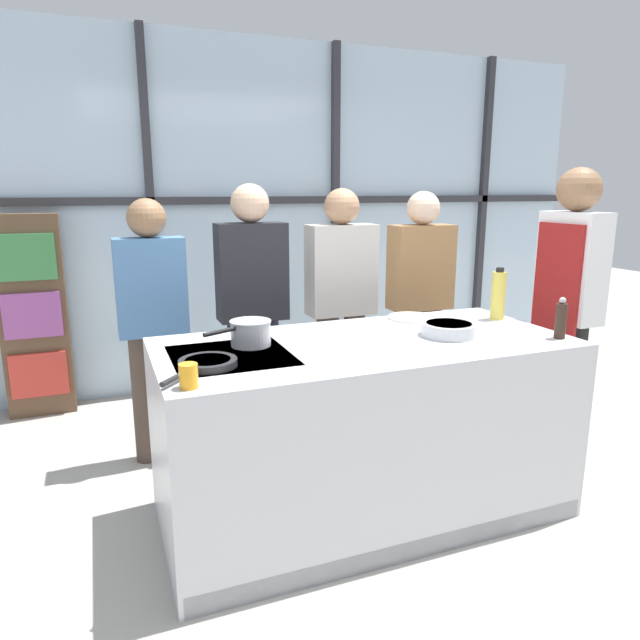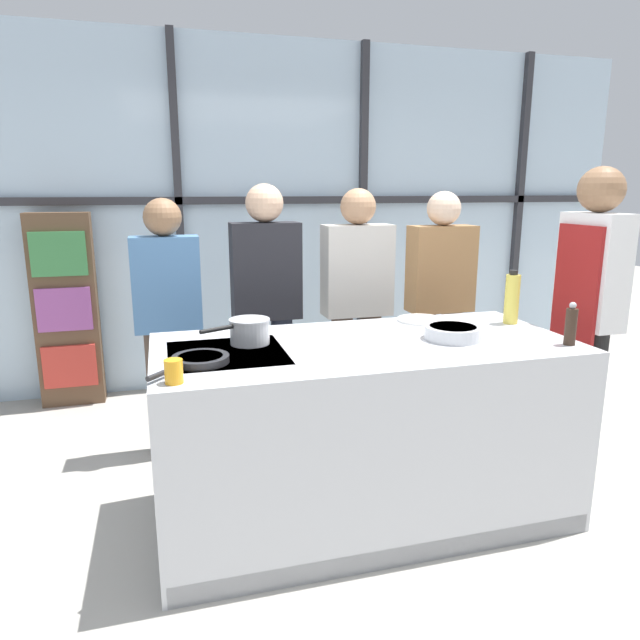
{
  "view_description": "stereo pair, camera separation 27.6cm",
  "coord_description": "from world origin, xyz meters",
  "px_view_note": "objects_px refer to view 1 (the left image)",
  "views": [
    {
      "loc": [
        -1.19,
        -2.41,
        1.63
      ],
      "look_at": [
        -0.2,
        0.1,
        1.01
      ],
      "focal_mm": 32.0,
      "sensor_mm": 36.0,
      "label": 1
    },
    {
      "loc": [
        -0.92,
        -2.5,
        1.63
      ],
      "look_at": [
        -0.2,
        0.1,
        1.01
      ],
      "focal_mm": 32.0,
      "sensor_mm": 36.0,
      "label": 2
    }
  ],
  "objects_px": {
    "chef": "(568,297)",
    "frying_pan": "(207,363)",
    "pepper_grinder": "(561,320)",
    "spectator_center_right": "(341,298)",
    "spectator_far_right": "(420,294)",
    "white_plate": "(411,318)",
    "saucepan": "(250,332)",
    "spectator_center_left": "(252,301)",
    "mixing_bowl": "(449,329)",
    "oil_bottle": "(498,295)",
    "juice_glass_near": "(189,376)",
    "spectator_far_left": "(153,315)"
  },
  "relations": [
    {
      "from": "saucepan",
      "to": "spectator_far_right",
      "type": "bearing_deg",
      "value": 31.0
    },
    {
      "from": "white_plate",
      "to": "oil_bottle",
      "type": "xyz_separation_m",
      "value": [
        0.45,
        -0.18,
        0.13
      ]
    },
    {
      "from": "chef",
      "to": "mixing_bowl",
      "type": "relative_size",
      "value": 6.29
    },
    {
      "from": "pepper_grinder",
      "to": "mixing_bowl",
      "type": "bearing_deg",
      "value": 153.28
    },
    {
      "from": "spectator_center_left",
      "to": "mixing_bowl",
      "type": "bearing_deg",
      "value": 124.85
    },
    {
      "from": "spectator_center_left",
      "to": "oil_bottle",
      "type": "relative_size",
      "value": 5.66
    },
    {
      "from": "mixing_bowl",
      "to": "oil_bottle",
      "type": "height_order",
      "value": "oil_bottle"
    },
    {
      "from": "white_plate",
      "to": "spectator_center_left",
      "type": "bearing_deg",
      "value": 139.38
    },
    {
      "from": "spectator_center_right",
      "to": "white_plate",
      "type": "height_order",
      "value": "spectator_center_right"
    },
    {
      "from": "chef",
      "to": "spectator_center_right",
      "type": "distance_m",
      "value": 1.38
    },
    {
      "from": "spectator_center_left",
      "to": "saucepan",
      "type": "relative_size",
      "value": 4.9
    },
    {
      "from": "spectator_center_left",
      "to": "spectator_center_right",
      "type": "bearing_deg",
      "value": -180.0
    },
    {
      "from": "oil_bottle",
      "to": "white_plate",
      "type": "bearing_deg",
      "value": 157.94
    },
    {
      "from": "spectator_center_left",
      "to": "white_plate",
      "type": "xyz_separation_m",
      "value": [
        0.76,
        -0.65,
        -0.03
      ]
    },
    {
      "from": "saucepan",
      "to": "frying_pan",
      "type": "bearing_deg",
      "value": -134.78
    },
    {
      "from": "spectator_center_right",
      "to": "spectator_far_right",
      "type": "relative_size",
      "value": 1.01
    },
    {
      "from": "spectator_center_right",
      "to": "saucepan",
      "type": "xyz_separation_m",
      "value": [
        -0.84,
        -0.87,
        0.05
      ]
    },
    {
      "from": "chef",
      "to": "spectator_center_left",
      "type": "xyz_separation_m",
      "value": [
        -1.66,
        0.89,
        -0.07
      ]
    },
    {
      "from": "oil_bottle",
      "to": "pepper_grinder",
      "type": "bearing_deg",
      "value": -88.77
    },
    {
      "from": "chef",
      "to": "saucepan",
      "type": "height_order",
      "value": "chef"
    },
    {
      "from": "white_plate",
      "to": "pepper_grinder",
      "type": "xyz_separation_m",
      "value": [
        0.46,
        -0.65,
        0.09
      ]
    },
    {
      "from": "spectator_far_left",
      "to": "frying_pan",
      "type": "distance_m",
      "value": 1.13
    },
    {
      "from": "frying_pan",
      "to": "saucepan",
      "type": "height_order",
      "value": "saucepan"
    },
    {
      "from": "white_plate",
      "to": "oil_bottle",
      "type": "distance_m",
      "value": 0.5
    },
    {
      "from": "spectator_center_left",
      "to": "juice_glass_near",
      "type": "relative_size",
      "value": 17.81
    },
    {
      "from": "mixing_bowl",
      "to": "juice_glass_near",
      "type": "xyz_separation_m",
      "value": [
        -1.34,
        -0.3,
        0.01
      ]
    },
    {
      "from": "chef",
      "to": "spectator_far_right",
      "type": "distance_m",
      "value": 1.0
    },
    {
      "from": "chef",
      "to": "spectator_far_left",
      "type": "relative_size",
      "value": 1.11
    },
    {
      "from": "spectator_far_right",
      "to": "oil_bottle",
      "type": "relative_size",
      "value": 5.5
    },
    {
      "from": "saucepan",
      "to": "oil_bottle",
      "type": "distance_m",
      "value": 1.45
    },
    {
      "from": "spectator_center_left",
      "to": "mixing_bowl",
      "type": "distance_m",
      "value": 1.28
    },
    {
      "from": "white_plate",
      "to": "juice_glass_near",
      "type": "distance_m",
      "value": 1.53
    },
    {
      "from": "frying_pan",
      "to": "oil_bottle",
      "type": "relative_size",
      "value": 1.24
    },
    {
      "from": "spectator_far_right",
      "to": "frying_pan",
      "type": "height_order",
      "value": "spectator_far_right"
    },
    {
      "from": "mixing_bowl",
      "to": "spectator_center_right",
      "type": "bearing_deg",
      "value": 97.09
    },
    {
      "from": "oil_bottle",
      "to": "juice_glass_near",
      "type": "xyz_separation_m",
      "value": [
        -1.81,
        -0.53,
        -0.09
      ]
    },
    {
      "from": "spectator_far_right",
      "to": "juice_glass_near",
      "type": "distance_m",
      "value": 2.26
    },
    {
      "from": "spectator_center_right",
      "to": "juice_glass_near",
      "type": "distance_m",
      "value": 1.82
    },
    {
      "from": "mixing_bowl",
      "to": "pepper_grinder",
      "type": "xyz_separation_m",
      "value": [
        0.48,
        -0.24,
        0.06
      ]
    },
    {
      "from": "pepper_grinder",
      "to": "saucepan",
      "type": "bearing_deg",
      "value": 163.66
    },
    {
      "from": "frying_pan",
      "to": "juice_glass_near",
      "type": "bearing_deg",
      "value": -115.05
    },
    {
      "from": "mixing_bowl",
      "to": "pepper_grinder",
      "type": "bearing_deg",
      "value": -26.72
    },
    {
      "from": "pepper_grinder",
      "to": "spectator_center_right",
      "type": "bearing_deg",
      "value": 115.32
    },
    {
      "from": "juice_glass_near",
      "to": "frying_pan",
      "type": "bearing_deg",
      "value": 64.95
    },
    {
      "from": "spectator_center_right",
      "to": "juice_glass_near",
      "type": "relative_size",
      "value": 17.52
    },
    {
      "from": "spectator_far_right",
      "to": "mixing_bowl",
      "type": "relative_size",
      "value": 5.82
    },
    {
      "from": "spectator_center_left",
      "to": "saucepan",
      "type": "height_order",
      "value": "spectator_center_left"
    },
    {
      "from": "chef",
      "to": "frying_pan",
      "type": "height_order",
      "value": "chef"
    },
    {
      "from": "saucepan",
      "to": "pepper_grinder",
      "type": "distance_m",
      "value": 1.52
    },
    {
      "from": "spectator_far_right",
      "to": "saucepan",
      "type": "xyz_separation_m",
      "value": [
        -1.45,
        -0.87,
        0.06
      ]
    }
  ]
}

